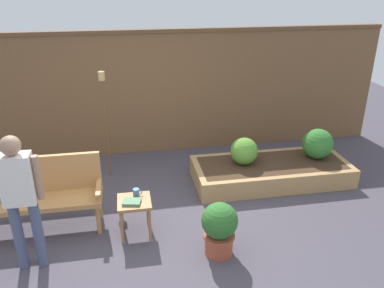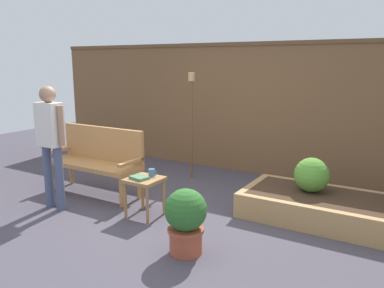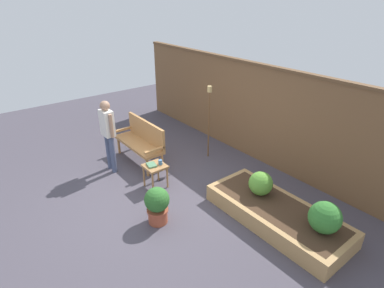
{
  "view_description": "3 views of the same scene",
  "coord_description": "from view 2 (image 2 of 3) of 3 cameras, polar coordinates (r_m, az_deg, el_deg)",
  "views": [
    {
      "loc": [
        -0.42,
        -3.94,
        2.96
      ],
      "look_at": [
        0.48,
        1.07,
        0.74
      ],
      "focal_mm": 36.2,
      "sensor_mm": 36.0,
      "label": 1
    },
    {
      "loc": [
        2.41,
        -3.44,
        1.85
      ],
      "look_at": [
        -0.23,
        0.94,
        0.77
      ],
      "focal_mm": 36.59,
      "sensor_mm": 36.0,
      "label": 2
    },
    {
      "loc": [
        4.16,
        -2.56,
        3.47
      ],
      "look_at": [
        -0.16,
        0.83,
        0.81
      ],
      "focal_mm": 29.27,
      "sensor_mm": 36.0,
      "label": 3
    }
  ],
  "objects": [
    {
      "name": "book_on_table",
      "position": [
        4.7,
        -7.68,
        -4.87
      ],
      "size": [
        0.24,
        0.2,
        0.03
      ],
      "primitive_type": "cube",
      "rotation": [
        0.0,
        0.0,
        -0.21
      ],
      "color": "#4C7A56",
      "rests_on": "side_table"
    },
    {
      "name": "raised_planter_bed",
      "position": [
        4.91,
        21.58,
        -9.15
      ],
      "size": [
        2.4,
        1.0,
        0.3
      ],
      "color": "#AD8451",
      "rests_on": "ground_plane"
    },
    {
      "name": "fence_back",
      "position": [
        6.55,
        9.29,
        5.14
      ],
      "size": [
        8.4,
        0.14,
        2.16
      ],
      "color": "brown",
      "rests_on": "ground_plane"
    },
    {
      "name": "garden_bench",
      "position": [
        5.69,
        -13.57,
        -1.65
      ],
      "size": [
        1.44,
        0.48,
        0.94
      ],
      "color": "#B77F47",
      "rests_on": "ground_plane"
    },
    {
      "name": "person_by_bench",
      "position": [
        5.14,
        -19.89,
        0.97
      ],
      "size": [
        0.47,
        0.2,
        1.56
      ],
      "color": "#475170",
      "rests_on": "ground_plane"
    },
    {
      "name": "potted_boxwood",
      "position": [
        3.85,
        -0.92,
        -10.8
      ],
      "size": [
        0.42,
        0.42,
        0.65
      ],
      "color": "#A84C33",
      "rests_on": "ground_plane"
    },
    {
      "name": "tiki_torch",
      "position": [
        6.12,
        -0.07,
        5.44
      ],
      "size": [
        0.1,
        0.1,
        1.68
      ],
      "color": "brown",
      "rests_on": "ground_plane"
    },
    {
      "name": "cup_on_table",
      "position": [
        4.78,
        -5.87,
        -4.18
      ],
      "size": [
        0.12,
        0.08,
        0.09
      ],
      "color": "teal",
      "rests_on": "side_table"
    },
    {
      "name": "ground_plane",
      "position": [
        4.59,
        -3.68,
        -11.82
      ],
      "size": [
        14.0,
        14.0,
        0.0
      ],
      "primitive_type": "plane",
      "color": "#47424C"
    },
    {
      "name": "side_table",
      "position": [
        4.76,
        -6.95,
        -5.91
      ],
      "size": [
        0.4,
        0.4,
        0.48
      ],
      "color": "#9E7042",
      "rests_on": "ground_plane"
    },
    {
      "name": "shrub_near_bench",
      "position": [
        4.94,
        17.04,
        -4.33
      ],
      "size": [
        0.42,
        0.42,
        0.42
      ],
      "color": "brown",
      "rests_on": "raised_planter_bed"
    }
  ]
}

